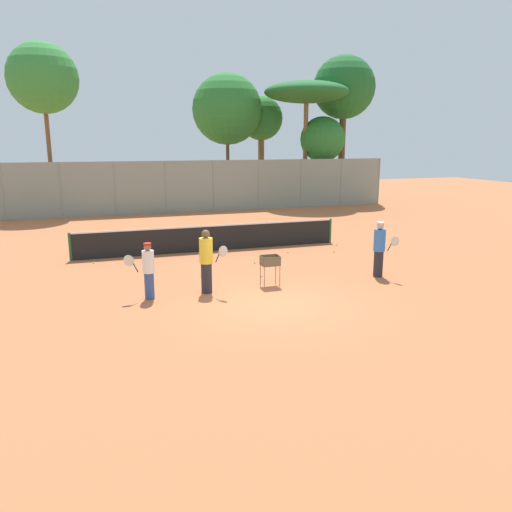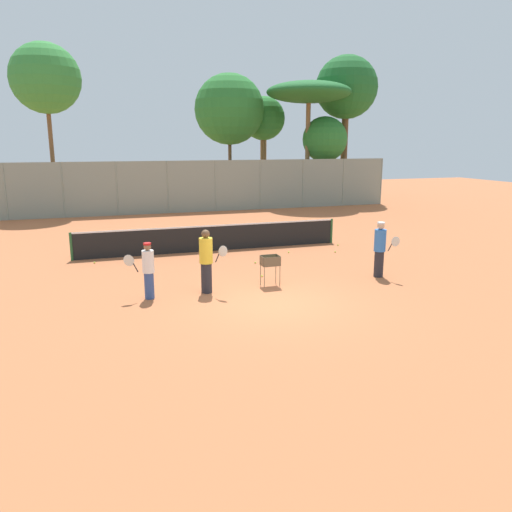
# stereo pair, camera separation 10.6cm
# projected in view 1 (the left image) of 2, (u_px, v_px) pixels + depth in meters

# --- Properties ---
(ground_plane) EXTENTS (80.00, 80.00, 0.00)m
(ground_plane) POSITION_uv_depth(u_px,v_px,m) (273.00, 303.00, 13.84)
(ground_plane) COLOR #B7663D
(tennis_net) EXTENTS (10.92, 0.10, 1.07)m
(tennis_net) POSITION_uv_depth(u_px,v_px,m) (211.00, 238.00, 20.33)
(tennis_net) COLOR #26592D
(tennis_net) RESTS_ON ground_plane
(back_fence) EXTENTS (30.55, 0.08, 3.24)m
(back_fence) POSITION_uv_depth(u_px,v_px,m) (166.00, 187.00, 30.92)
(back_fence) COLOR gray
(back_fence) RESTS_ON ground_plane
(tree_0) EXTENTS (5.85, 5.85, 8.45)m
(tree_0) POSITION_uv_depth(u_px,v_px,m) (307.00, 93.00, 34.29)
(tree_0) COLOR brown
(tree_0) RESTS_ON ground_plane
(tree_1) EXTENTS (4.96, 4.96, 9.12)m
(tree_1) POSITION_uv_depth(u_px,v_px,m) (227.00, 109.00, 35.43)
(tree_1) COLOR brown
(tree_1) RESTS_ON ground_plane
(tree_2) EXTENTS (4.10, 4.10, 10.10)m
(tree_2) POSITION_uv_depth(u_px,v_px,m) (43.00, 78.00, 29.35)
(tree_2) COLOR brown
(tree_2) RESTS_ON ground_plane
(tree_3) EXTENTS (3.21, 3.21, 7.70)m
(tree_3) POSITION_uv_depth(u_px,v_px,m) (261.00, 120.00, 37.21)
(tree_3) COLOR brown
(tree_3) RESTS_ON ground_plane
(tree_4) EXTENTS (4.49, 4.49, 10.48)m
(tree_4) POSITION_uv_depth(u_px,v_px,m) (344.00, 89.00, 36.12)
(tree_4) COLOR brown
(tree_4) RESTS_ON ground_plane
(tree_5) EXTENTS (3.18, 3.18, 6.15)m
(tree_5) POSITION_uv_depth(u_px,v_px,m) (322.00, 140.00, 35.50)
(tree_5) COLOR brown
(tree_5) RESTS_ON ground_plane
(player_white_outfit) EXTENTS (0.89, 0.33, 1.62)m
(player_white_outfit) POSITION_uv_depth(u_px,v_px,m) (148.00, 270.00, 14.04)
(player_white_outfit) COLOR #334C8C
(player_white_outfit) RESTS_ON ground_plane
(player_red_cap) EXTENTS (0.76, 0.73, 1.89)m
(player_red_cap) POSITION_uv_depth(u_px,v_px,m) (206.00, 261.00, 14.59)
(player_red_cap) COLOR #26262D
(player_red_cap) RESTS_ON ground_plane
(player_yellow_shirt) EXTENTS (0.55, 0.86, 1.83)m
(player_yellow_shirt) POSITION_uv_depth(u_px,v_px,m) (379.00, 248.00, 16.38)
(player_yellow_shirt) COLOR #26262D
(player_yellow_shirt) RESTS_ON ground_plane
(ball_cart) EXTENTS (0.56, 0.41, 0.95)m
(ball_cart) POSITION_uv_depth(u_px,v_px,m) (270.00, 263.00, 15.38)
(ball_cart) COLOR brown
(ball_cart) RESTS_ON ground_plane
(tennis_ball_0) EXTENTS (0.07, 0.07, 0.07)m
(tennis_ball_0) POSITION_uv_depth(u_px,v_px,m) (262.00, 276.00, 16.52)
(tennis_ball_0) COLOR #D1E54C
(tennis_ball_0) RESTS_ON ground_plane
(tennis_ball_1) EXTENTS (0.07, 0.07, 0.07)m
(tennis_ball_1) POSITION_uv_depth(u_px,v_px,m) (255.00, 262.00, 18.36)
(tennis_ball_1) COLOR #D1E54C
(tennis_ball_1) RESTS_ON ground_plane
(tennis_ball_2) EXTENTS (0.07, 0.07, 0.07)m
(tennis_ball_2) POSITION_uv_depth(u_px,v_px,m) (201.00, 275.00, 16.62)
(tennis_ball_2) COLOR #D1E54C
(tennis_ball_2) RESTS_ON ground_plane
(tennis_ball_3) EXTENTS (0.07, 0.07, 0.07)m
(tennis_ball_3) POSITION_uv_depth(u_px,v_px,m) (271.00, 256.00, 19.37)
(tennis_ball_3) COLOR #D1E54C
(tennis_ball_3) RESTS_ON ground_plane
(tennis_ball_4) EXTENTS (0.07, 0.07, 0.07)m
(tennis_ball_4) POSITION_uv_depth(u_px,v_px,m) (93.00, 263.00, 18.31)
(tennis_ball_4) COLOR #D1E54C
(tennis_ball_4) RESTS_ON ground_plane
(tennis_ball_5) EXTENTS (0.07, 0.07, 0.07)m
(tennis_ball_5) POSITION_uv_depth(u_px,v_px,m) (288.00, 252.00, 20.10)
(tennis_ball_5) COLOR #D1E54C
(tennis_ball_5) RESTS_ON ground_plane
(tennis_ball_6) EXTENTS (0.07, 0.07, 0.07)m
(tennis_ball_6) POSITION_uv_depth(u_px,v_px,m) (334.00, 252.00, 20.19)
(tennis_ball_6) COLOR #D1E54C
(tennis_ball_6) RESTS_ON ground_plane
(tennis_ball_7) EXTENTS (0.07, 0.07, 0.07)m
(tennis_ball_7) POSITION_uv_depth(u_px,v_px,m) (337.00, 245.00, 21.52)
(tennis_ball_7) COLOR #D1E54C
(tennis_ball_7) RESTS_ON ground_plane
(parked_car) EXTENTS (4.20, 1.70, 1.60)m
(parked_car) POSITION_uv_depth(u_px,v_px,m) (281.00, 195.00, 35.93)
(parked_car) COLOR #B2B7BC
(parked_car) RESTS_ON ground_plane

